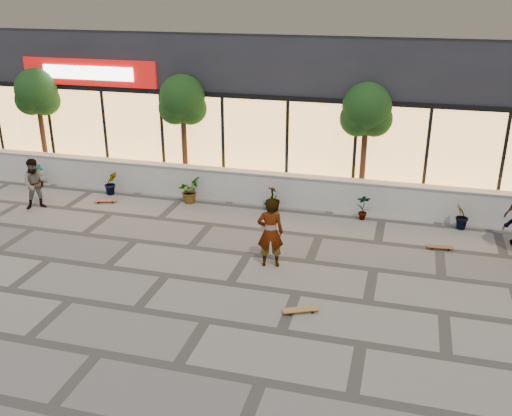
% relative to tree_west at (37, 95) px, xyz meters
% --- Properties ---
extents(ground, '(80.00, 80.00, 0.00)m').
position_rel_tree_west_xyz_m(ground, '(9.00, -7.70, -2.99)').
color(ground, gray).
rests_on(ground, ground).
extents(planter_wall, '(22.00, 0.42, 1.04)m').
position_rel_tree_west_xyz_m(planter_wall, '(9.00, -0.70, -2.46)').
color(planter_wall, white).
rests_on(planter_wall, ground).
extents(retail_building, '(24.00, 9.17, 8.50)m').
position_rel_tree_west_xyz_m(retail_building, '(9.00, 4.79, 1.26)').
color(retail_building, '#25252A').
rests_on(retail_building, ground).
extents(shrub_a, '(0.43, 0.29, 0.81)m').
position_rel_tree_west_xyz_m(shrub_a, '(0.50, -1.25, -2.58)').
color(shrub_a, '#113814').
rests_on(shrub_a, ground).
extents(shrub_b, '(0.57, 0.57, 0.81)m').
position_rel_tree_west_xyz_m(shrub_b, '(3.30, -1.25, -2.58)').
color(shrub_b, '#113814').
rests_on(shrub_b, ground).
extents(shrub_c, '(0.68, 0.77, 0.81)m').
position_rel_tree_west_xyz_m(shrub_c, '(6.10, -1.25, -2.58)').
color(shrub_c, '#113814').
rests_on(shrub_c, ground).
extents(shrub_d, '(0.64, 0.64, 0.81)m').
position_rel_tree_west_xyz_m(shrub_d, '(8.90, -1.25, -2.58)').
color(shrub_d, '#113814').
rests_on(shrub_d, ground).
extents(shrub_e, '(0.46, 0.35, 0.81)m').
position_rel_tree_west_xyz_m(shrub_e, '(11.70, -1.25, -2.58)').
color(shrub_e, '#113814').
rests_on(shrub_e, ground).
extents(shrub_f, '(0.55, 0.57, 0.81)m').
position_rel_tree_west_xyz_m(shrub_f, '(14.50, -1.25, -2.58)').
color(shrub_f, '#113814').
rests_on(shrub_f, ground).
extents(tree_west, '(1.60, 1.50, 3.92)m').
position_rel_tree_west_xyz_m(tree_west, '(0.00, 0.00, 0.00)').
color(tree_west, '#472A19').
rests_on(tree_west, ground).
extents(tree_midwest, '(1.60, 1.50, 3.92)m').
position_rel_tree_west_xyz_m(tree_midwest, '(5.50, 0.00, 0.00)').
color(tree_midwest, '#472A19').
rests_on(tree_midwest, ground).
extents(tree_mideast, '(1.60, 1.50, 3.92)m').
position_rel_tree_west_xyz_m(tree_mideast, '(11.50, 0.00, 0.00)').
color(tree_mideast, '#472A19').
rests_on(tree_mideast, ground).
extents(skater_center, '(0.74, 0.57, 1.81)m').
position_rel_tree_west_xyz_m(skater_center, '(9.70, -4.88, -2.08)').
color(skater_center, white).
rests_on(skater_center, ground).
extents(skater_left, '(1.00, 0.96, 1.62)m').
position_rel_tree_west_xyz_m(skater_left, '(1.68, -2.99, -2.17)').
color(skater_left, '#867257').
rests_on(skater_left, ground).
extents(skateboard_center, '(0.81, 0.53, 0.10)m').
position_rel_tree_west_xyz_m(skateboard_center, '(10.89, -6.88, -2.91)').
color(skateboard_center, '#9C6833').
rests_on(skateboard_center, ground).
extents(skateboard_left, '(0.75, 0.42, 0.09)m').
position_rel_tree_west_xyz_m(skateboard_left, '(3.48, -2.03, -2.91)').
color(skateboard_left, '#E7482B').
rests_on(skateboard_left, ground).
extents(skateboard_right_near, '(0.71, 0.24, 0.08)m').
position_rel_tree_west_xyz_m(skateboard_right_near, '(13.90, -2.80, -2.92)').
color(skateboard_right_near, brown).
rests_on(skateboard_right_near, ground).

